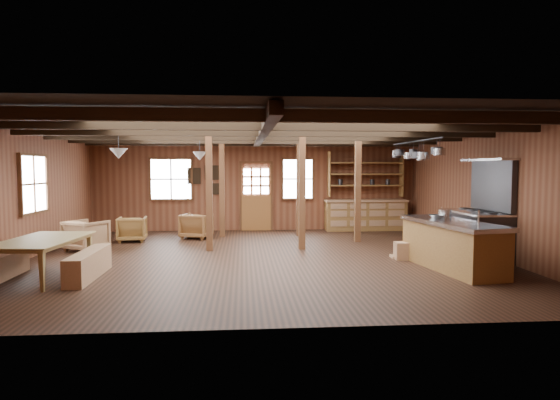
% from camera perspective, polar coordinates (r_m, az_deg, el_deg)
% --- Properties ---
extents(room, '(10.04, 9.04, 2.84)m').
position_cam_1_polar(room, '(10.08, -2.22, 0.80)').
color(room, black).
rests_on(room, ground).
extents(ceiling_joists, '(9.80, 8.82, 0.18)m').
position_cam_1_polar(ceiling_joists, '(10.27, -2.28, 8.01)').
color(ceiling_joists, black).
rests_on(ceiling_joists, ceiling).
extents(timber_posts, '(3.95, 2.35, 2.80)m').
position_cam_1_polar(timber_posts, '(12.19, -0.17, 1.36)').
color(timber_posts, '#4B2515').
rests_on(timber_posts, floor).
extents(back_door, '(1.02, 0.08, 2.15)m').
position_cam_1_polar(back_door, '(14.55, -2.92, -0.27)').
color(back_door, brown).
rests_on(back_door, floor).
extents(window_back_left, '(1.32, 0.06, 1.32)m').
position_cam_1_polar(window_back_left, '(14.69, -13.14, 2.48)').
color(window_back_left, white).
rests_on(window_back_left, wall_back).
extents(window_back_right, '(1.02, 0.06, 1.32)m').
position_cam_1_polar(window_back_right, '(14.62, 2.17, 2.58)').
color(window_back_right, white).
rests_on(window_back_right, wall_back).
extents(window_left, '(0.14, 1.24, 1.32)m').
position_cam_1_polar(window_left, '(11.50, -27.87, 1.74)').
color(window_left, white).
rests_on(window_left, wall_back).
extents(notice_boards, '(1.08, 0.03, 0.90)m').
position_cam_1_polar(notice_boards, '(14.56, -8.84, 2.68)').
color(notice_boards, silver).
rests_on(notice_boards, wall_back).
extents(back_counter, '(2.55, 0.60, 2.45)m').
position_cam_1_polar(back_counter, '(14.82, 10.37, -1.33)').
color(back_counter, brown).
rests_on(back_counter, floor).
extents(pendant_lamps, '(1.86, 2.36, 0.66)m').
position_cam_1_polar(pendant_lamps, '(11.21, -14.06, 5.36)').
color(pendant_lamps, '#2B2B2D').
rests_on(pendant_lamps, ceiling).
extents(pot_rack, '(0.41, 3.00, 0.46)m').
position_cam_1_polar(pot_rack, '(11.03, 16.09, 5.49)').
color(pot_rack, '#2B2B2D').
rests_on(pot_rack, ceiling).
extents(kitchen_island, '(1.25, 2.61, 1.20)m').
position_cam_1_polar(kitchen_island, '(9.61, 20.24, -5.13)').
color(kitchen_island, brown).
rests_on(kitchen_island, floor).
extents(step_stool, '(0.43, 0.31, 0.37)m').
position_cam_1_polar(step_stool, '(10.35, 14.84, -6.02)').
color(step_stool, olive).
rests_on(step_stool, floor).
extents(commercial_range, '(0.89, 1.74, 2.15)m').
position_cam_1_polar(commercial_range, '(10.92, 23.08, -3.07)').
color(commercial_range, '#2B2B2D').
rests_on(commercial_range, floor).
extents(dining_table, '(1.29, 2.09, 0.71)m').
position_cam_1_polar(dining_table, '(9.28, -26.75, -6.42)').
color(dining_table, olive).
rests_on(dining_table, floor).
extents(bench_wall, '(0.29, 1.56, 0.43)m').
position_cam_1_polar(bench_wall, '(9.61, -30.90, -7.04)').
color(bench_wall, olive).
rests_on(bench_wall, floor).
extents(bench_aisle, '(0.32, 1.72, 0.47)m').
position_cam_1_polar(bench_aisle, '(9.05, -22.30, -7.30)').
color(bench_aisle, olive).
rests_on(bench_aisle, floor).
extents(armchair_a, '(0.77, 0.79, 0.66)m').
position_cam_1_polar(armchair_a, '(13.00, -17.58, -3.40)').
color(armchair_a, brown).
rests_on(armchair_a, floor).
extents(armchair_b, '(0.93, 0.95, 0.69)m').
position_cam_1_polar(armchair_b, '(13.13, -10.16, -3.12)').
color(armchair_b, brown).
rests_on(armchair_b, floor).
extents(armchair_c, '(1.08, 1.09, 0.73)m').
position_cam_1_polar(armchair_c, '(11.91, -22.54, -4.00)').
color(armchair_c, brown).
rests_on(armchair_c, floor).
extents(counter_pot, '(0.27, 0.27, 0.16)m').
position_cam_1_polar(counter_pot, '(10.19, 19.46, -1.53)').
color(counter_pot, '#B3B7BB').
rests_on(counter_pot, kitchen_island).
extents(bowl, '(0.30, 0.30, 0.07)m').
position_cam_1_polar(bowl, '(9.92, 18.57, -1.91)').
color(bowl, silver).
rests_on(bowl, kitchen_island).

